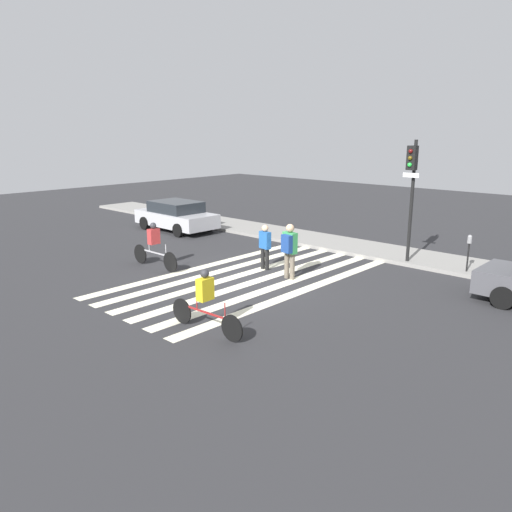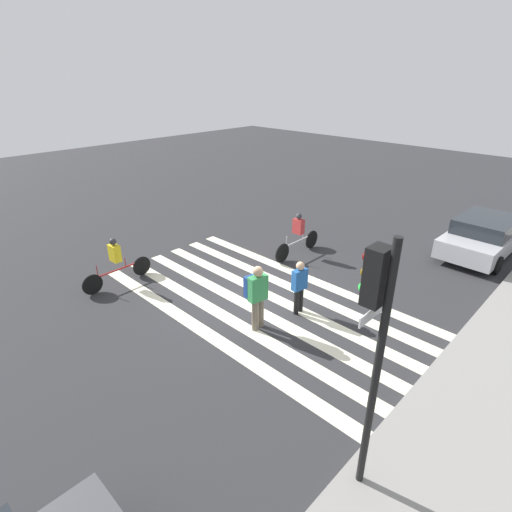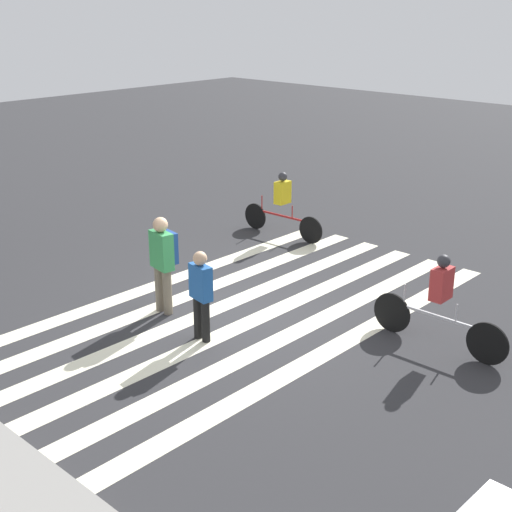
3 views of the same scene
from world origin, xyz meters
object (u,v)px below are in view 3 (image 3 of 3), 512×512
object	(u,v)px
pedestrian_adult_blue_shirt	(201,291)
cyclist_near_curb	(282,202)
pedestrian_adult_tall_backpack	(163,257)
cyclist_mid_street	(440,299)

from	to	relation	value
pedestrian_adult_blue_shirt	cyclist_near_curb	size ratio (longest dim) A/B	0.67
pedestrian_adult_blue_shirt	cyclist_near_curb	world-z (taller)	pedestrian_adult_blue_shirt
pedestrian_adult_tall_backpack	cyclist_near_curb	distance (m)	5.12
pedestrian_adult_tall_backpack	cyclist_near_curb	world-z (taller)	pedestrian_adult_tall_backpack
pedestrian_adult_blue_shirt	pedestrian_adult_tall_backpack	size ratio (longest dim) A/B	0.87
cyclist_near_curb	cyclist_mid_street	bearing A→B (deg)	152.91
pedestrian_adult_tall_backpack	cyclist_mid_street	xyz separation A→B (m)	(-4.47, -2.18, -0.22)
pedestrian_adult_tall_backpack	pedestrian_adult_blue_shirt	bearing A→B (deg)	175.72
pedestrian_adult_blue_shirt	pedestrian_adult_tall_backpack	xyz separation A→B (m)	(1.38, -0.34, 0.18)
pedestrian_adult_tall_backpack	cyclist_mid_street	world-z (taller)	pedestrian_adult_tall_backpack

